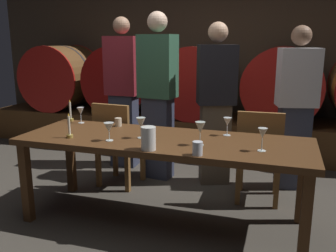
# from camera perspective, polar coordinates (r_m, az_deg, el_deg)

# --- Properties ---
(ground_plane) EXTENTS (8.87, 8.87, 0.00)m
(ground_plane) POSITION_cam_1_polar(r_m,az_deg,el_deg) (3.29, -4.45, -13.59)
(ground_plane) COLOR #3F3A33
(back_wall) EXTENTS (6.82, 0.24, 2.71)m
(back_wall) POSITION_cam_1_polar(r_m,az_deg,el_deg) (5.53, 6.12, 11.83)
(back_wall) COLOR #473A2D
(back_wall) RESTS_ON ground
(barrel_shelf) EXTENTS (6.14, 0.90, 0.45)m
(barrel_shelf) POSITION_cam_1_polar(r_m,az_deg,el_deg) (5.15, 4.56, -0.92)
(barrel_shelf) COLOR brown
(barrel_shelf) RESTS_ON ground
(wine_barrel_far_left) EXTENTS (0.97, 0.87, 0.97)m
(wine_barrel_far_left) POSITION_cam_1_polar(r_m,az_deg,el_deg) (5.89, -16.19, 7.33)
(wine_barrel_far_left) COLOR brown
(wine_barrel_far_left) RESTS_ON barrel_shelf
(wine_barrel_left) EXTENTS (0.97, 0.87, 0.97)m
(wine_barrel_left) POSITION_cam_1_polar(r_m,az_deg,el_deg) (5.37, -6.69, 7.24)
(wine_barrel_left) COLOR #513319
(wine_barrel_left) RESTS_ON barrel_shelf
(wine_barrel_center) EXTENTS (0.97, 0.87, 0.97)m
(wine_barrel_center) POSITION_cam_1_polar(r_m,az_deg,el_deg) (5.02, 4.81, 6.87)
(wine_barrel_center) COLOR brown
(wine_barrel_center) RESTS_ON barrel_shelf
(wine_barrel_right) EXTENTS (0.97, 0.87, 0.97)m
(wine_barrel_right) POSITION_cam_1_polar(r_m,az_deg,el_deg) (4.89, 17.37, 6.15)
(wine_barrel_right) COLOR brown
(wine_barrel_right) RESTS_ON barrel_shelf
(dining_table) EXTENTS (2.33, 0.78, 0.72)m
(dining_table) POSITION_cam_1_polar(r_m,az_deg,el_deg) (2.93, -0.75, -3.30)
(dining_table) COLOR #4C2D16
(dining_table) RESTS_ON ground
(chair_left) EXTENTS (0.43, 0.43, 0.88)m
(chair_left) POSITION_cam_1_polar(r_m,az_deg,el_deg) (3.75, -8.03, -2.27)
(chair_left) COLOR brown
(chair_left) RESTS_ON ground
(chair_right) EXTENTS (0.42, 0.42, 0.88)m
(chair_right) POSITION_cam_1_polar(r_m,az_deg,el_deg) (3.44, 14.08, -3.99)
(chair_right) COLOR brown
(chair_right) RESTS_ON ground
(guest_far_left) EXTENTS (0.38, 0.24, 1.74)m
(guest_far_left) POSITION_cam_1_polar(r_m,az_deg,el_deg) (4.31, -7.01, 5.29)
(guest_far_left) COLOR #33384C
(guest_far_left) RESTS_ON ground
(guest_center_left) EXTENTS (0.41, 0.29, 1.77)m
(guest_center_left) POSITION_cam_1_polar(r_m,az_deg,el_deg) (3.89, -1.61, 4.81)
(guest_center_left) COLOR #33384C
(guest_center_left) RESTS_ON ground
(guest_center_right) EXTENTS (0.44, 0.36, 1.66)m
(guest_center_right) POSITION_cam_1_polar(r_m,az_deg,el_deg) (3.77, 7.50, 3.47)
(guest_center_right) COLOR brown
(guest_center_right) RESTS_ON ground
(guest_far_right) EXTENTS (0.42, 0.32, 1.62)m
(guest_far_right) POSITION_cam_1_polar(r_m,az_deg,el_deg) (3.83, 19.34, 2.62)
(guest_far_right) COLOR #33384C
(guest_far_right) RESTS_ON ground
(candle_left) EXTENTS (0.05, 0.05, 0.21)m
(candle_left) POSITION_cam_1_polar(r_m,az_deg,el_deg) (3.65, -15.01, 1.68)
(candle_left) COLOR olive
(candle_left) RESTS_ON dining_table
(candle_right) EXTENTS (0.05, 0.05, 0.20)m
(candle_right) POSITION_cam_1_polar(r_m,az_deg,el_deg) (3.02, -15.16, -0.75)
(candle_right) COLOR olive
(candle_right) RESTS_ON dining_table
(pitcher) EXTENTS (0.11, 0.11, 0.17)m
(pitcher) POSITION_cam_1_polar(r_m,az_deg,el_deg) (2.59, -3.09, -1.95)
(pitcher) COLOR white
(pitcher) RESTS_ON dining_table
(wine_glass_far_left) EXTENTS (0.06, 0.06, 0.15)m
(wine_glass_far_left) POSITION_cam_1_polar(r_m,az_deg,el_deg) (3.52, -13.51, 2.19)
(wine_glass_far_left) COLOR white
(wine_glass_far_left) RESTS_ON dining_table
(wine_glass_left) EXTENTS (0.08, 0.08, 0.14)m
(wine_glass_left) POSITION_cam_1_polar(r_m,az_deg,el_deg) (2.85, -9.22, -0.29)
(wine_glass_left) COLOR silver
(wine_glass_left) RESTS_ON dining_table
(wine_glass_center_left) EXTENTS (0.07, 0.07, 0.17)m
(wine_glass_center_left) POSITION_cam_1_polar(r_m,az_deg,el_deg) (2.90, -4.27, 0.41)
(wine_glass_center_left) COLOR silver
(wine_glass_center_left) RESTS_ON dining_table
(wine_glass_center_right) EXTENTS (0.08, 0.08, 0.18)m
(wine_glass_center_right) POSITION_cam_1_polar(r_m,az_deg,el_deg) (2.70, 5.06, -0.34)
(wine_glass_center_right) COLOR silver
(wine_glass_center_right) RESTS_ON dining_table
(wine_glass_right) EXTENTS (0.07, 0.07, 0.15)m
(wine_glass_right) POSITION_cam_1_polar(r_m,az_deg,el_deg) (3.01, 9.27, 0.56)
(wine_glass_right) COLOR white
(wine_glass_right) RESTS_ON dining_table
(wine_glass_far_right) EXTENTS (0.07, 0.07, 0.17)m
(wine_glass_far_right) POSITION_cam_1_polar(r_m,az_deg,el_deg) (2.63, 14.57, -1.23)
(wine_glass_far_right) COLOR silver
(wine_glass_far_right) RESTS_ON dining_table
(cup_left) EXTENTS (0.06, 0.06, 0.08)m
(cup_left) POSITION_cam_1_polar(r_m,az_deg,el_deg) (3.34, -7.79, 0.61)
(cup_left) COLOR beige
(cup_left) RESTS_ON dining_table
(cup_right) EXTENTS (0.07, 0.07, 0.10)m
(cup_right) POSITION_cam_1_polar(r_m,az_deg,el_deg) (2.49, 4.63, -3.51)
(cup_right) COLOR silver
(cup_right) RESTS_ON dining_table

